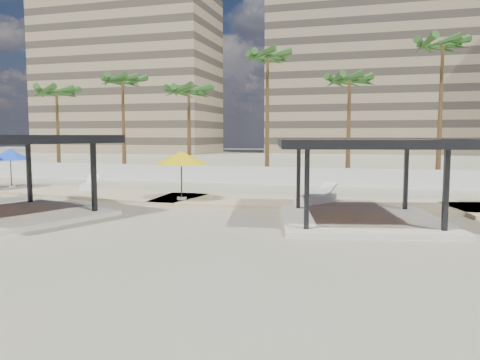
# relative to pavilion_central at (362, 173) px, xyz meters

# --- Properties ---
(ground) EXTENTS (200.00, 200.00, 0.00)m
(ground) POSITION_rel_pavilion_central_xyz_m (-4.34, -2.89, -1.94)
(ground) COLOR tan
(ground) RESTS_ON ground
(promenade) EXTENTS (44.45, 7.97, 0.24)m
(promenade) POSITION_rel_pavilion_central_xyz_m (-2.34, 4.78, -1.88)
(promenade) COLOR #C6B284
(promenade) RESTS_ON ground
(boundary_wall) EXTENTS (56.00, 0.30, 1.20)m
(boundary_wall) POSITION_rel_pavilion_central_xyz_m (-4.34, 13.11, -1.34)
(boundary_wall) COLOR silver
(boundary_wall) RESTS_ON ground
(building_west) EXTENTS (34.00, 16.00, 32.40)m
(building_west) POSITION_rel_pavilion_central_xyz_m (-46.34, 65.11, 13.33)
(building_west) COLOR #937F60
(building_west) RESTS_ON ground
(building_mid) EXTENTS (38.00, 16.00, 30.40)m
(building_mid) POSITION_rel_pavilion_central_xyz_m (-0.34, 75.11, 12.33)
(building_mid) COLOR #847259
(building_mid) RESTS_ON ground
(pavilion_central) EXTENTS (7.61, 7.61, 3.24)m
(pavilion_central) POSITION_rel_pavilion_central_xyz_m (0.00, 0.00, 0.00)
(pavilion_central) COLOR beige
(pavilion_central) RESTS_ON ground
(pavilion_west) EXTENTS (8.51, 8.51, 3.40)m
(pavilion_west) POSITION_rel_pavilion_central_xyz_m (-13.96, -2.96, 0.09)
(pavilion_west) COLOR beige
(pavilion_west) RESTS_ON ground
(umbrella_b) EXTENTS (3.51, 3.51, 2.42)m
(umbrella_b) POSITION_rel_pavilion_central_xyz_m (-8.78, 2.91, 0.32)
(umbrella_b) COLOR beige
(umbrella_b) RESTS_ON promenade
(umbrella_f) EXTENTS (3.38, 3.38, 2.35)m
(umbrella_f) POSITION_rel_pavilion_central_xyz_m (-21.13, 5.23, 0.26)
(umbrella_f) COLOR beige
(umbrella_f) RESTS_ON promenade
(lounger_a) EXTENTS (1.32, 2.19, 0.79)m
(lounger_a) POSITION_rel_pavilion_central_xyz_m (-16.02, 5.92, -1.57)
(lounger_a) COLOR white
(lounger_a) RESTS_ON promenade
(lounger_b) EXTENTS (1.87, 2.49, 0.92)m
(lounger_b) POSITION_rel_pavilion_central_xyz_m (-2.16, 3.70, -1.54)
(lounger_b) COLOR white
(lounger_b) RESTS_ON promenade
(palm_a) EXTENTS (3.00, 3.00, 7.85)m
(palm_a) POSITION_rel_pavilion_central_xyz_m (-25.34, 15.41, 4.84)
(palm_a) COLOR brown
(palm_a) RESTS_ON ground
(palm_b) EXTENTS (3.00, 3.00, 8.64)m
(palm_b) POSITION_rel_pavilion_central_xyz_m (-19.34, 15.81, 5.58)
(palm_b) COLOR brown
(palm_b) RESTS_ON ground
(palm_c) EXTENTS (3.00, 3.00, 7.61)m
(palm_c) POSITION_rel_pavilion_central_xyz_m (-13.34, 15.21, 4.60)
(palm_c) COLOR brown
(palm_c) RESTS_ON ground
(palm_d) EXTENTS (3.00, 3.00, 10.04)m
(palm_d) POSITION_rel_pavilion_central_xyz_m (-7.34, 16.01, 6.89)
(palm_d) COLOR brown
(palm_d) RESTS_ON ground
(palm_e) EXTENTS (3.00, 3.00, 8.08)m
(palm_e) POSITION_rel_pavilion_central_xyz_m (-1.34, 15.51, 5.05)
(palm_e) COLOR brown
(palm_e) RESTS_ON ground
(palm_f) EXTENTS (3.00, 3.00, 10.30)m
(palm_f) POSITION_rel_pavilion_central_xyz_m (4.66, 15.71, 7.14)
(palm_f) COLOR brown
(palm_f) RESTS_ON ground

